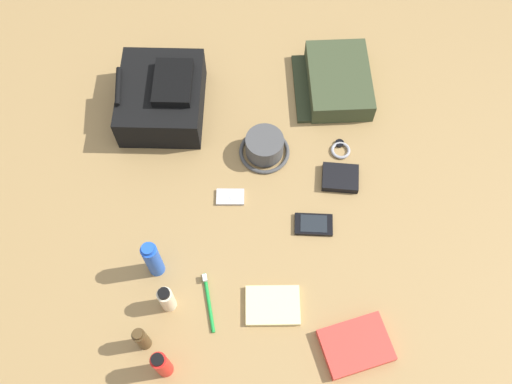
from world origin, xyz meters
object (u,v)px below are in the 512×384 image
Objects in this scene: cologne_bottle at (142,339)px; paperback_novel at (356,345)px; wristwatch at (340,149)px; media_player at (230,197)px; wallet at (340,178)px; sunscreen_spray at (162,365)px; lotion_bottle at (167,299)px; deodorant_spray at (153,259)px; cell_phone at (314,224)px; notepad at (273,305)px; backpack at (162,97)px; toothbrush at (208,299)px; toiletry_pouch at (337,81)px; bucket_hat at (264,147)px.

cologne_bottle is 0.57m from paperback_novel.
paperback_novel is 2.88× the size of wristwatch.
media_player is at bearing 111.78° from wristwatch.
wallet is at bearing 171.49° from wristwatch.
wallet is (0.46, -0.59, -0.05)m from cologne_bottle.
sunscreen_spray reaches higher than lotion_bottle.
deodorant_spray is at bearing 123.06° from wallet.
cell_phone is 0.26m from media_player.
wristwatch is at bearing -24.40° from notepad.
wristwatch is (0.35, -0.58, -0.08)m from deodorant_spray.
wallet is at bearing -119.15° from backpack.
toothbrush is (-0.31, 0.08, 0.00)m from media_player.
paperback_novel is (-0.85, 0.06, -0.02)m from toiletry_pouch.
backpack reaches higher than media_player.
cell_phone is at bearing 155.49° from wristwatch.
cologne_bottle is (-0.81, 0.62, 0.02)m from toiletry_pouch.
cologne_bottle is at bearing 171.52° from deodorant_spray.
wristwatch is at bearing 0.47° from wallet.
deodorant_spray is (-0.60, 0.59, 0.05)m from toiletry_pouch.
bucket_hat reaches higher than notepad.
wallet is at bearing -55.88° from lotion_bottle.
sunscreen_spray is 1.76× the size of media_player.
lotion_bottle is (-0.70, 0.56, 0.02)m from toiletry_pouch.
media_player is (-0.34, -0.20, -0.06)m from backpack.
notepad is (-0.23, 0.14, 0.00)m from cell_phone.
backpack is at bearing 30.36° from media_player.
notepad is at bearing -163.64° from media_player.
sunscreen_spray is at bearing 154.24° from bucket_hat.
sunscreen_spray is at bearing 139.02° from wristwatch.
notepad reaches higher than media_player.
sunscreen_spray is 0.53m from media_player.
bucket_hat is 0.56m from lotion_bottle.
cologne_bottle reaches higher than media_player.
paperback_novel is (-0.05, -0.56, -0.04)m from cologne_bottle.
deodorant_spray reaches higher than sunscreen_spray.
cell_phone is at bearing -48.67° from sunscreen_spray.
deodorant_spray is at bearing 133.89° from media_player.
media_player is at bearing 142.74° from bucket_hat.
paperback_novel is at bearing -162.21° from bucket_hat.
sunscreen_spray is 1.29× the size of cell_phone.
wallet is at bearing -3.00° from paperback_novel.
lotion_bottle reaches higher than wristwatch.
bucket_hat is 1.82× the size of media_player.
toothbrush is at bearing -169.44° from backpack.
sunscreen_spray is at bearing 120.14° from notepad.
cell_phone is (0.21, -0.43, -0.05)m from lotion_bottle.
cell_phone reaches higher than media_player.
deodorant_spray is at bearing 71.11° from notepad.
wristwatch is 0.63m from toothbrush.
paperback_novel is at bearing -147.61° from backpack.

